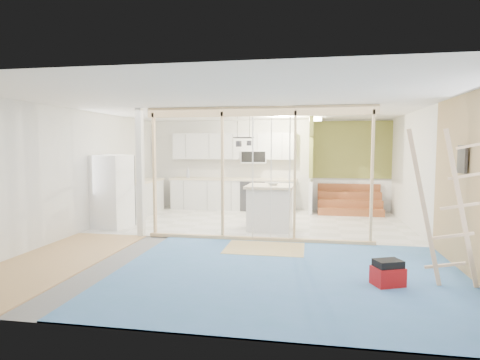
% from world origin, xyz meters
% --- Properties ---
extents(room, '(7.01, 8.01, 2.61)m').
position_xyz_m(room, '(0.00, 0.00, 1.30)').
color(room, slate).
rests_on(room, ground).
extents(floor_overlays, '(7.00, 8.00, 0.03)m').
position_xyz_m(floor_overlays, '(0.07, 0.06, 0.01)').
color(floor_overlays, silver).
rests_on(floor_overlays, room).
extents(stud_frame, '(4.66, 0.14, 2.60)m').
position_xyz_m(stud_frame, '(-0.27, -0.00, 1.61)').
color(stud_frame, '#ECBE90').
rests_on(stud_frame, room).
extents(base_cabinets, '(4.45, 2.24, 0.93)m').
position_xyz_m(base_cabinets, '(-1.61, 3.36, 0.47)').
color(base_cabinets, silver).
rests_on(base_cabinets, room).
extents(upper_cabinets, '(3.60, 0.41, 0.85)m').
position_xyz_m(upper_cabinets, '(-0.84, 3.82, 1.82)').
color(upper_cabinets, silver).
rests_on(upper_cabinets, room).
extents(green_partition, '(2.25, 1.51, 2.60)m').
position_xyz_m(green_partition, '(2.04, 3.66, 0.94)').
color(green_partition, olive).
rests_on(green_partition, room).
extents(pot_rack, '(0.52, 0.52, 0.72)m').
position_xyz_m(pot_rack, '(-0.31, 1.89, 2.00)').
color(pot_rack, black).
rests_on(pot_rack, room).
extents(electrical_panel, '(0.04, 0.30, 0.40)m').
position_xyz_m(electrical_panel, '(3.43, -1.40, 1.65)').
color(electrical_panel, '#3A3A3F').
rests_on(electrical_panel, room).
extents(ceiling_light, '(0.32, 0.32, 0.08)m').
position_xyz_m(ceiling_light, '(1.40, 3.00, 2.54)').
color(ceiling_light, '#FFEABF').
rests_on(ceiling_light, room).
extents(fridge, '(0.82, 0.79, 1.65)m').
position_xyz_m(fridge, '(-3.09, 0.71, 0.82)').
color(fridge, white).
rests_on(fridge, room).
extents(island, '(1.04, 1.04, 1.00)m').
position_xyz_m(island, '(0.43, 1.11, 0.50)').
color(island, silver).
rests_on(island, room).
extents(bowl, '(0.30, 0.30, 0.06)m').
position_xyz_m(bowl, '(0.49, 1.08, 1.03)').
color(bowl, silver).
rests_on(bowl, island).
extents(soap_bottle_a, '(0.12, 0.12, 0.29)m').
position_xyz_m(soap_bottle_a, '(-2.24, 3.69, 1.08)').
color(soap_bottle_a, '#B3B9C8').
rests_on(soap_bottle_a, base_cabinets).
extents(soap_bottle_b, '(0.10, 0.10, 0.17)m').
position_xyz_m(soap_bottle_b, '(0.70, 3.60, 1.02)').
color(soap_bottle_b, silver).
rests_on(soap_bottle_b, base_cabinets).
extents(toolbox, '(0.46, 0.41, 0.36)m').
position_xyz_m(toolbox, '(2.30, -2.23, 0.17)').
color(toolbox, '#A90F10').
rests_on(toolbox, room).
extents(ladder, '(1.10, 0.12, 2.05)m').
position_xyz_m(ladder, '(3.04, -2.09, 1.05)').
color(ladder, '#E7BB8D').
rests_on(ladder, room).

